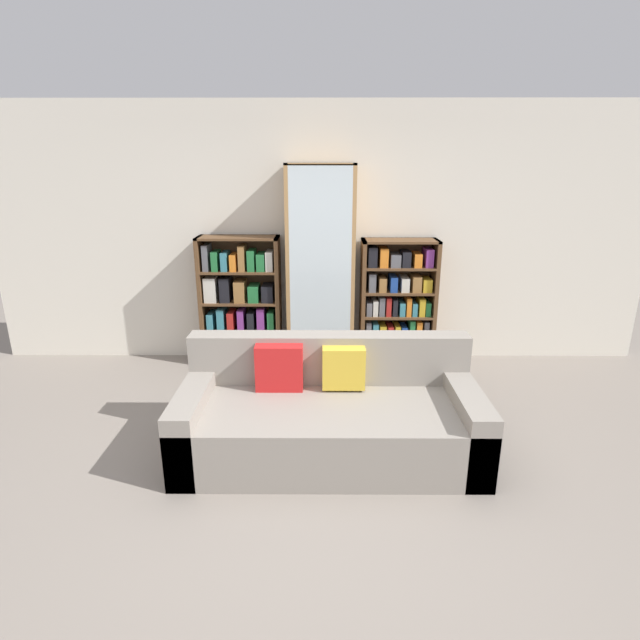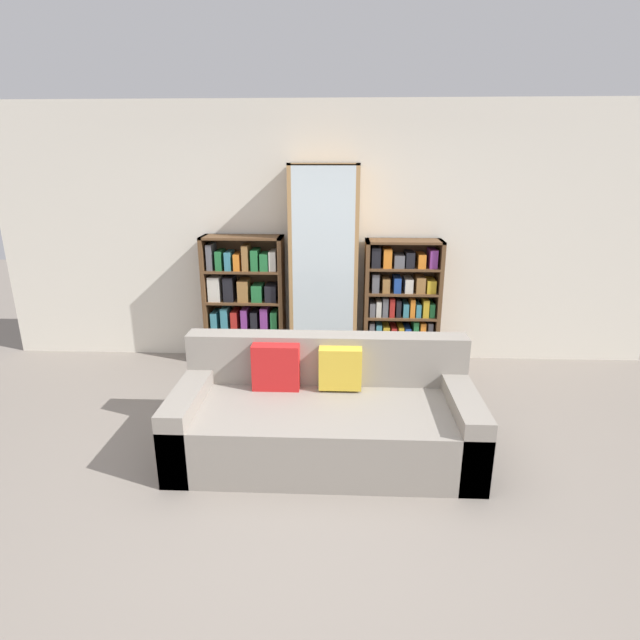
% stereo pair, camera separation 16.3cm
% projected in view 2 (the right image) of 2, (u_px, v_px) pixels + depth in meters
% --- Properties ---
extents(ground_plane, '(16.00, 16.00, 0.00)m').
position_uv_depth(ground_plane, '(309.00, 491.00, 3.33)').
color(ground_plane, gray).
extents(wall_back, '(7.01, 0.06, 2.70)m').
position_uv_depth(wall_back, '(323.00, 236.00, 5.29)').
color(wall_back, silver).
rests_on(wall_back, ground).
extents(couch, '(2.18, 0.97, 0.82)m').
position_uv_depth(couch, '(324.00, 416.00, 3.73)').
color(couch, gray).
rests_on(couch, ground).
extents(bookshelf_left, '(0.84, 0.32, 1.37)m').
position_uv_depth(bookshelf_left, '(245.00, 303.00, 5.34)').
color(bookshelf_left, brown).
rests_on(bookshelf_left, ground).
extents(display_cabinet, '(0.70, 0.36, 2.09)m').
position_uv_depth(display_cabinet, '(324.00, 268.00, 5.17)').
color(display_cabinet, '#AD7F4C').
rests_on(display_cabinet, ground).
extents(bookshelf_right, '(0.79, 0.32, 1.34)m').
position_uv_depth(bookshelf_right, '(401.00, 306.00, 5.27)').
color(bookshelf_right, brown).
rests_on(bookshelf_right, ground).
extents(wine_bottle, '(0.08, 0.08, 0.34)m').
position_uv_depth(wine_bottle, '(359.00, 371.00, 4.89)').
color(wine_bottle, '#192333').
rests_on(wine_bottle, ground).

